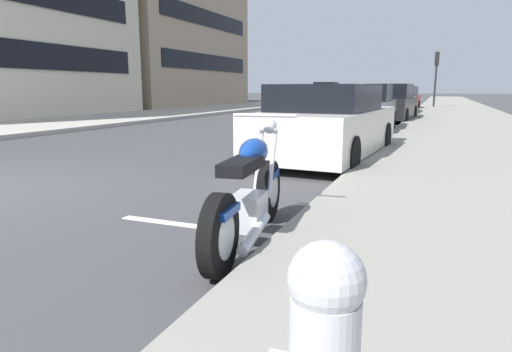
{
  "coord_description": "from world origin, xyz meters",
  "views": [
    {
      "loc": [
        -3.71,
        -5.94,
        1.34
      ],
      "look_at": [
        -0.29,
        -4.55,
        0.62
      ],
      "focal_mm": 31.32,
      "sensor_mm": 36.0,
      "label": 1
    }
  ],
  "objects_px": {
    "parked_car_far_down_curb": "(328,124)",
    "parked_car_second_in_row": "(362,110)",
    "parked_car_behind_motorcycle": "(390,104)",
    "fire_hydrant": "(324,352)",
    "crossing_truck": "(334,94)",
    "traffic_signal_near_corner": "(436,67)",
    "parked_motorcycle": "(249,196)",
    "parked_car_mid_block": "(396,102)",
    "parked_car_across_street": "(402,99)"
  },
  "relations": [
    {
      "from": "parked_car_far_down_curb",
      "to": "parked_car_across_street",
      "type": "xyz_separation_m",
      "value": [
        21.19,
        0.18,
        0.02
      ]
    },
    {
      "from": "parked_car_behind_motorcycle",
      "to": "fire_hydrant",
      "type": "xyz_separation_m",
      "value": [
        -18.2,
        -1.61,
        -0.17
      ]
    },
    {
      "from": "parked_motorcycle",
      "to": "parked_car_far_down_curb",
      "type": "xyz_separation_m",
      "value": [
        5.04,
        0.47,
        0.25
      ]
    },
    {
      "from": "parked_car_far_down_curb",
      "to": "fire_hydrant",
      "type": "bearing_deg",
      "value": -163.56
    },
    {
      "from": "parked_car_second_in_row",
      "to": "parked_car_mid_block",
      "type": "relative_size",
      "value": 0.89
    },
    {
      "from": "parked_motorcycle",
      "to": "parked_car_far_down_curb",
      "type": "distance_m",
      "value": 5.07
    },
    {
      "from": "parked_car_second_in_row",
      "to": "parked_car_across_street",
      "type": "relative_size",
      "value": 0.96
    },
    {
      "from": "parked_motorcycle",
      "to": "parked_car_behind_motorcycle",
      "type": "bearing_deg",
      "value": -5.35
    },
    {
      "from": "parked_car_mid_block",
      "to": "fire_hydrant",
      "type": "bearing_deg",
      "value": -177.69
    },
    {
      "from": "parked_car_behind_motorcycle",
      "to": "crossing_truck",
      "type": "bearing_deg",
      "value": 21.88
    },
    {
      "from": "parked_car_across_street",
      "to": "traffic_signal_near_corner",
      "type": "height_order",
      "value": "traffic_signal_near_corner"
    },
    {
      "from": "parked_car_far_down_curb",
      "to": "parked_car_mid_block",
      "type": "xyz_separation_m",
      "value": [
        16.43,
        0.13,
        -0.03
      ]
    },
    {
      "from": "parked_car_far_down_curb",
      "to": "parked_car_second_in_row",
      "type": "bearing_deg",
      "value": 6.0
    },
    {
      "from": "crossing_truck",
      "to": "fire_hydrant",
      "type": "relative_size",
      "value": 6.59
    },
    {
      "from": "parked_car_far_down_curb",
      "to": "crossing_truck",
      "type": "xyz_separation_m",
      "value": [
        31.72,
        6.83,
        0.21
      ]
    },
    {
      "from": "parked_car_mid_block",
      "to": "crossing_truck",
      "type": "height_order",
      "value": "crossing_truck"
    },
    {
      "from": "parked_car_second_in_row",
      "to": "crossing_truck",
      "type": "xyz_separation_m",
      "value": [
        26.16,
        6.59,
        0.19
      ]
    },
    {
      "from": "parked_car_far_down_curb",
      "to": "traffic_signal_near_corner",
      "type": "xyz_separation_m",
      "value": [
        23.88,
        -1.64,
        2.04
      ]
    },
    {
      "from": "parked_motorcycle",
      "to": "parked_car_mid_block",
      "type": "xyz_separation_m",
      "value": [
        21.47,
        0.6,
        0.22
      ]
    },
    {
      "from": "parked_car_far_down_curb",
      "to": "parked_car_behind_motorcycle",
      "type": "xyz_separation_m",
      "value": [
        10.91,
        -0.06,
        0.04
      ]
    },
    {
      "from": "parked_motorcycle",
      "to": "crossing_truck",
      "type": "relative_size",
      "value": 0.42
    },
    {
      "from": "crossing_truck",
      "to": "parked_car_behind_motorcycle",
      "type": "bearing_deg",
      "value": 108.51
    },
    {
      "from": "parked_car_mid_block",
      "to": "crossing_truck",
      "type": "distance_m",
      "value": 16.69
    },
    {
      "from": "traffic_signal_near_corner",
      "to": "parked_car_across_street",
      "type": "bearing_deg",
      "value": 145.85
    },
    {
      "from": "parked_car_behind_motorcycle",
      "to": "traffic_signal_near_corner",
      "type": "bearing_deg",
      "value": -3.38
    },
    {
      "from": "parked_car_across_street",
      "to": "parked_motorcycle",
      "type": "bearing_deg",
      "value": -174.89
    },
    {
      "from": "parked_motorcycle",
      "to": "parked_car_far_down_curb",
      "type": "relative_size",
      "value": 0.45
    },
    {
      "from": "parked_car_second_in_row",
      "to": "parked_car_across_street",
      "type": "xyz_separation_m",
      "value": [
        15.64,
        -0.06,
        -0.01
      ]
    },
    {
      "from": "parked_car_second_in_row",
      "to": "fire_hydrant",
      "type": "xyz_separation_m",
      "value": [
        -12.85,
        -1.91,
        -0.16
      ]
    },
    {
      "from": "parked_car_mid_block",
      "to": "parked_car_far_down_curb",
      "type": "bearing_deg",
      "value": 178.42
    },
    {
      "from": "parked_car_mid_block",
      "to": "parked_car_across_street",
      "type": "bearing_deg",
      "value": -1.42
    },
    {
      "from": "parked_car_second_in_row",
      "to": "parked_car_mid_block",
      "type": "height_order",
      "value": "parked_car_second_in_row"
    },
    {
      "from": "parked_car_second_in_row",
      "to": "parked_car_behind_motorcycle",
      "type": "bearing_deg",
      "value": -4.18
    },
    {
      "from": "parked_car_behind_motorcycle",
      "to": "fire_hydrant",
      "type": "bearing_deg",
      "value": -171.37
    },
    {
      "from": "fire_hydrant",
      "to": "parked_car_across_street",
      "type": "bearing_deg",
      "value": 3.72
    },
    {
      "from": "parked_car_second_in_row",
      "to": "traffic_signal_near_corner",
      "type": "height_order",
      "value": "traffic_signal_near_corner"
    },
    {
      "from": "parked_motorcycle",
      "to": "parked_car_behind_motorcycle",
      "type": "distance_m",
      "value": 15.95
    },
    {
      "from": "parked_car_across_street",
      "to": "traffic_signal_near_corner",
      "type": "bearing_deg",
      "value": -30.46
    },
    {
      "from": "parked_car_second_in_row",
      "to": "parked_car_across_street",
      "type": "bearing_deg",
      "value": -1.21
    },
    {
      "from": "crossing_truck",
      "to": "traffic_signal_near_corner",
      "type": "xyz_separation_m",
      "value": [
        -7.84,
        -8.47,
        1.83
      ]
    },
    {
      "from": "crossing_truck",
      "to": "traffic_signal_near_corner",
      "type": "distance_m",
      "value": 11.68
    },
    {
      "from": "fire_hydrant",
      "to": "parked_car_far_down_curb",
      "type": "bearing_deg",
      "value": 12.9
    },
    {
      "from": "parked_car_across_street",
      "to": "fire_hydrant",
      "type": "xyz_separation_m",
      "value": [
        -28.49,
        -1.85,
        -0.15
      ]
    },
    {
      "from": "parked_car_far_down_curb",
      "to": "parked_car_second_in_row",
      "type": "relative_size",
      "value": 1.14
    },
    {
      "from": "traffic_signal_near_corner",
      "to": "parked_car_far_down_curb",
      "type": "bearing_deg",
      "value": 176.07
    },
    {
      "from": "parked_car_second_in_row",
      "to": "parked_car_mid_block",
      "type": "bearing_deg",
      "value": -1.57
    },
    {
      "from": "parked_car_behind_motorcycle",
      "to": "parked_car_across_street",
      "type": "xyz_separation_m",
      "value": [
        10.29,
        0.24,
        -0.02
      ]
    },
    {
      "from": "parked_car_behind_motorcycle",
      "to": "fire_hydrant",
      "type": "distance_m",
      "value": 18.27
    },
    {
      "from": "parked_motorcycle",
      "to": "traffic_signal_near_corner",
      "type": "height_order",
      "value": "traffic_signal_near_corner"
    },
    {
      "from": "parked_car_behind_motorcycle",
      "to": "crossing_truck",
      "type": "relative_size",
      "value": 0.89
    }
  ]
}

